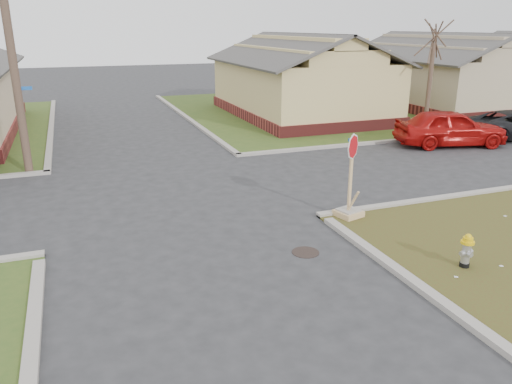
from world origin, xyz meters
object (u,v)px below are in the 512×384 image
object	(u,v)px
utility_pole	(9,37)
fire_hydrant	(467,249)
red_sedan	(450,128)
stop_sign	(349,199)

from	to	relation	value
utility_pole	fire_hydrant	distance (m)	15.24
red_sedan	fire_hydrant	bearing A→B (deg)	155.17
fire_hydrant	red_sedan	xyz separation A→B (m)	(7.81, 9.61, 0.33)
stop_sign	red_sedan	bearing A→B (deg)	20.07
fire_hydrant	red_sedan	distance (m)	12.39
utility_pole	fire_hydrant	bearing A→B (deg)	-50.70
stop_sign	red_sedan	distance (m)	10.54
utility_pole	fire_hydrant	xyz separation A→B (m)	(9.28, -11.34, -4.19)
utility_pole	red_sedan	bearing A→B (deg)	-5.78
stop_sign	fire_hydrant	bearing A→B (deg)	-92.30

